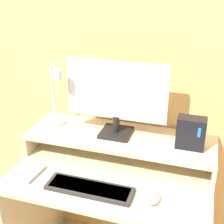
{
  "coord_description": "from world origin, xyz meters",
  "views": [
    {
      "loc": [
        0.4,
        -0.95,
        1.68
      ],
      "look_at": [
        -0.01,
        0.35,
        1.06
      ],
      "focal_mm": 50.0,
      "sensor_mm": 36.0,
      "label": 1
    }
  ],
  "objects_px": {
    "desk_lamp": "(55,102)",
    "mouse": "(152,198)",
    "monitor": "(116,95)",
    "router_dock": "(191,133)",
    "remote_control": "(34,174)",
    "keyboard": "(89,188)"
  },
  "relations": [
    {
      "from": "desk_lamp",
      "to": "router_dock",
      "type": "distance_m",
      "value": 0.74
    },
    {
      "from": "router_dock",
      "to": "keyboard",
      "type": "distance_m",
      "value": 0.56
    },
    {
      "from": "keyboard",
      "to": "remote_control",
      "type": "distance_m",
      "value": 0.31
    },
    {
      "from": "remote_control",
      "to": "monitor",
      "type": "bearing_deg",
      "value": 43.32
    },
    {
      "from": "router_dock",
      "to": "mouse",
      "type": "bearing_deg",
      "value": -112.14
    },
    {
      "from": "desk_lamp",
      "to": "mouse",
      "type": "relative_size",
      "value": 4.34
    },
    {
      "from": "desk_lamp",
      "to": "keyboard",
      "type": "xyz_separation_m",
      "value": [
        0.32,
        -0.33,
        -0.27
      ]
    },
    {
      "from": "keyboard",
      "to": "mouse",
      "type": "xyz_separation_m",
      "value": [
        0.29,
        0.01,
        0.0
      ]
    },
    {
      "from": "desk_lamp",
      "to": "router_dock",
      "type": "height_order",
      "value": "desk_lamp"
    },
    {
      "from": "router_dock",
      "to": "keyboard",
      "type": "xyz_separation_m",
      "value": [
        -0.42,
        -0.32,
        -0.2
      ]
    },
    {
      "from": "monitor",
      "to": "mouse",
      "type": "bearing_deg",
      "value": -50.76
    },
    {
      "from": "desk_lamp",
      "to": "remote_control",
      "type": "height_order",
      "value": "desk_lamp"
    },
    {
      "from": "mouse",
      "to": "keyboard",
      "type": "bearing_deg",
      "value": -177.48
    },
    {
      "from": "keyboard",
      "to": "mouse",
      "type": "relative_size",
      "value": 4.92
    },
    {
      "from": "monitor",
      "to": "mouse",
      "type": "height_order",
      "value": "monitor"
    },
    {
      "from": "desk_lamp",
      "to": "mouse",
      "type": "distance_m",
      "value": 0.74
    },
    {
      "from": "mouse",
      "to": "remote_control",
      "type": "height_order",
      "value": "mouse"
    },
    {
      "from": "router_dock",
      "to": "keyboard",
      "type": "height_order",
      "value": "router_dock"
    },
    {
      "from": "mouse",
      "to": "desk_lamp",
      "type": "bearing_deg",
      "value": 152.89
    },
    {
      "from": "monitor",
      "to": "keyboard",
      "type": "height_order",
      "value": "monitor"
    },
    {
      "from": "monitor",
      "to": "router_dock",
      "type": "distance_m",
      "value": 0.42
    },
    {
      "from": "mouse",
      "to": "monitor",
      "type": "bearing_deg",
      "value": 129.24
    }
  ]
}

